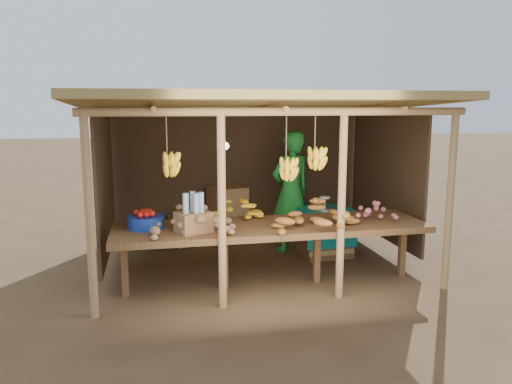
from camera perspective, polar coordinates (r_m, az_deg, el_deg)
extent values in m
plane|color=brown|center=(7.35, 0.00, -8.09)|extent=(60.00, 60.00, 0.00)
cylinder|color=tan|center=(5.51, -18.50, -2.89)|extent=(0.09, 0.09, 2.20)
cylinder|color=tan|center=(6.52, 21.27, -1.14)|extent=(0.09, 0.09, 2.20)
cylinder|color=tan|center=(8.45, -16.24, 1.54)|extent=(0.09, 0.09, 2.20)
cylinder|color=tan|center=(9.14, 11.03, 2.36)|extent=(0.09, 0.09, 2.20)
cylinder|color=tan|center=(5.52, -3.92, -2.37)|extent=(0.09, 0.09, 2.20)
cylinder|color=tan|center=(5.87, 9.74, -1.74)|extent=(0.09, 0.09, 2.20)
cylinder|color=tan|center=(5.54, 3.23, 9.15)|extent=(4.40, 0.09, 0.09)
cylinder|color=tan|center=(8.47, -2.11, 9.42)|extent=(4.40, 0.09, 0.09)
cube|color=#A58C4D|center=(6.99, 0.00, 10.06)|extent=(4.70, 3.50, 0.28)
cube|color=#43301F|center=(8.51, -2.05, 2.74)|extent=(4.20, 0.04, 1.98)
cube|color=#43301F|center=(7.15, -16.88, 0.94)|extent=(0.04, 2.40, 1.98)
cube|color=#43301F|center=(7.95, 14.55, 1.91)|extent=(0.04, 2.40, 1.98)
cube|color=brown|center=(6.25, 1.79, -4.09)|extent=(3.90, 1.05, 0.08)
cube|color=brown|center=(6.21, -14.78, -8.37)|extent=(0.08, 0.08, 0.72)
cube|color=brown|center=(6.25, -3.63, -7.91)|extent=(0.08, 0.08, 0.72)
cube|color=brown|center=(6.52, 6.94, -7.21)|extent=(0.08, 0.08, 0.72)
cube|color=brown|center=(6.99, 16.36, -6.37)|extent=(0.08, 0.08, 0.72)
cylinder|color=navy|center=(6.18, -12.48, -3.37)|extent=(0.44, 0.44, 0.15)
cube|color=olive|center=(5.89, -7.15, -3.43)|extent=(0.47, 0.42, 0.24)
imported|color=#197428|center=(7.77, 4.02, 0.04)|extent=(0.80, 0.67, 1.89)
cube|color=brown|center=(7.70, 7.87, -4.80)|extent=(0.75, 0.65, 0.66)
cube|color=#0B797F|center=(7.62, 7.94, -2.16)|extent=(0.84, 0.73, 0.07)
cube|color=olive|center=(8.36, -3.26, -4.08)|extent=(0.69, 0.61, 0.46)
cube|color=olive|center=(8.26, -3.29, -1.00)|extent=(0.69, 0.61, 0.46)
cube|color=olive|center=(8.30, -7.57, -4.27)|extent=(0.69, 0.61, 0.46)
ellipsoid|color=#43301F|center=(8.15, -11.17, -4.76)|extent=(0.40, 0.40, 0.54)
ellipsoid|color=#43301F|center=(8.16, -8.61, -4.67)|extent=(0.40, 0.40, 0.54)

